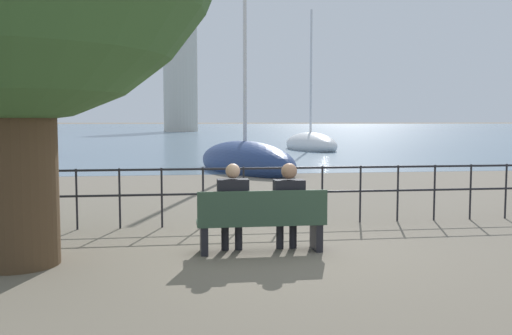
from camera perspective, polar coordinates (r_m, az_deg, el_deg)
The scene contains 10 objects.
ground_plane at distance 8.25m, azimuth 0.49°, elevation -8.39°, with size 1000.00×1000.00×0.00m, color #706656.
harbor_water at distance 169.70m, azimuth -7.70°, elevation 4.05°, with size 600.00×300.00×0.01m.
park_bench at distance 8.10m, azimuth 0.56°, elevation -5.50°, with size 1.82×0.45×0.90m.
seated_person_left at distance 8.08m, azimuth -2.34°, elevation -3.65°, with size 0.44×0.35×1.27m.
seated_person_right at distance 8.20m, azimuth 3.27°, elevation -3.51°, with size 0.43×0.35×1.27m.
promenade_railing at distance 10.16m, azimuth -1.25°, elevation -1.94°, with size 13.01×0.04×1.05m.
sailboat_0 at distance 33.02m, azimuth -21.06°, elevation 1.71°, with size 4.21×8.26×12.50m.
sailboat_1 at distance 36.57m, azimuth 5.47°, elevation 2.31°, with size 3.13×7.09×9.29m.
sailboat_3 at distance 21.04m, azimuth -1.11°, elevation 0.55°, with size 4.14×6.84×7.86m.
harbor_lighthouse at distance 98.47m, azimuth -7.57°, elevation 9.83°, with size 5.76×5.76×23.01m.
Camera 1 is at (-1.20, -7.94, 1.87)m, focal length 40.00 mm.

